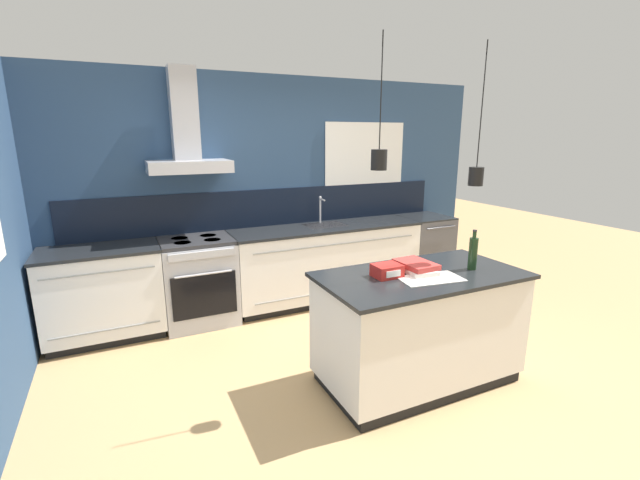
{
  "coord_description": "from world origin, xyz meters",
  "views": [
    {
      "loc": [
        -1.61,
        -2.71,
        1.95
      ],
      "look_at": [
        -0.05,
        0.58,
        1.05
      ],
      "focal_mm": 24.0,
      "sensor_mm": 36.0,
      "label": 1
    }
  ],
  "objects": [
    {
      "name": "kitchen_island",
      "position": [
        0.44,
        -0.22,
        0.46
      ],
      "size": [
        1.6,
        0.84,
        0.91
      ],
      "color": "black",
      "rests_on": "ground_plane"
    },
    {
      "name": "wall_back",
      "position": [
        -0.06,
        2.0,
        1.35
      ],
      "size": [
        5.6,
        2.39,
        2.6
      ],
      "color": "navy",
      "rests_on": "ground_plane"
    },
    {
      "name": "bottle_on_island",
      "position": [
        0.87,
        -0.3,
        1.04
      ],
      "size": [
        0.07,
        0.07,
        0.32
      ],
      "color": "#193319",
      "rests_on": "kitchen_island"
    },
    {
      "name": "oven_range",
      "position": [
        -0.94,
        1.69,
        0.46
      ],
      "size": [
        0.73,
        0.66,
        0.91
      ],
      "color": "#B5B5BA",
      "rests_on": "ground_plane"
    },
    {
      "name": "counter_run_sink",
      "position": [
        0.57,
        1.69,
        0.46
      ],
      "size": [
        2.29,
        0.64,
        1.24
      ],
      "color": "black",
      "rests_on": "ground_plane"
    },
    {
      "name": "ground_plane",
      "position": [
        0.0,
        0.0,
        0.0
      ],
      "size": [
        16.0,
        16.0,
        0.0
      ],
      "primitive_type": "plane",
      "color": "tan",
      "rests_on": "ground"
    },
    {
      "name": "book_stack",
      "position": [
        0.43,
        -0.16,
        0.95
      ],
      "size": [
        0.26,
        0.36,
        0.08
      ],
      "color": "silver",
      "rests_on": "kitchen_island"
    },
    {
      "name": "dishwasher",
      "position": [
        2.0,
        1.69,
        0.46
      ],
      "size": [
        0.6,
        0.65,
        0.91
      ],
      "color": "#4C4C51",
      "rests_on": "ground_plane"
    },
    {
      "name": "red_supply_box",
      "position": [
        0.15,
        -0.17,
        0.96
      ],
      "size": [
        0.21,
        0.17,
        0.1
      ],
      "color": "red",
      "rests_on": "kitchen_island"
    },
    {
      "name": "counter_run_left",
      "position": [
        -1.83,
        1.69,
        0.46
      ],
      "size": [
        1.08,
        0.64,
        0.91
      ],
      "color": "black",
      "rests_on": "ground_plane"
    },
    {
      "name": "paper_pile",
      "position": [
        0.42,
        -0.35,
        0.91
      ],
      "size": [
        0.5,
        0.31,
        0.01
      ],
      "color": "silver",
      "rests_on": "kitchen_island"
    }
  ]
}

